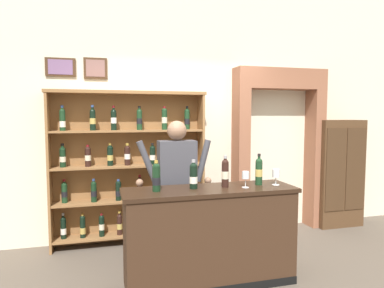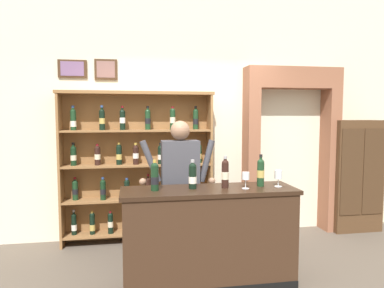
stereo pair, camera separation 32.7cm
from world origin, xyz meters
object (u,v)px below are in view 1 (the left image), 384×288
Objects in this scene: tasting_counter at (210,236)px; shopkeeper at (177,176)px; tasting_bottle_chianti at (156,177)px; side_cabinet at (336,173)px; tasting_bottle_brunello at (225,172)px; wine_glass_spare at (246,176)px; wine_glass_center at (276,174)px; tasting_bottle_bianco at (259,171)px; wine_shelf at (129,165)px; tasting_bottle_vin_santo at (194,175)px.

shopkeeper is (-0.22, 0.53, 0.53)m from tasting_counter.
tasting_bottle_chianti is (-0.32, -0.53, 0.10)m from shopkeeper.
side_cabinet is at bearing 23.32° from tasting_bottle_chianti.
tasting_bottle_brunello reaches higher than wine_glass_spare.
wine_glass_center is (0.54, -0.04, -0.03)m from tasting_bottle_brunello.
side_cabinet is 0.99× the size of shopkeeper.
side_cabinet reaches higher than tasting_counter.
tasting_bottle_chianti is 1.08m from tasting_bottle_bianco.
wine_shelf is 1.43m from tasting_bottle_vin_santo.
tasting_bottle_chianti is 1.25m from wine_glass_center.
tasting_bottle_bianco is at bearing 0.28° from tasting_bottle_vin_santo.
side_cabinet is 2.23m from wine_glass_center.
shopkeeper reaches higher than tasting_bottle_brunello.
side_cabinet is at bearing 32.64° from wine_glass_spare.
side_cabinet is 2.67m from tasting_bottle_brunello.
tasting_bottle_bianco reaches higher than wine_glass_center.
tasting_bottle_bianco is 0.21m from wine_glass_spare.
tasting_counter is 5.30× the size of tasting_bottle_bianco.
shopkeeper is 5.68× the size of tasting_bottle_vin_santo.
wine_shelf is 1.96m from wine_glass_center.
wine_shelf is 1.17× the size of tasting_counter.
wine_glass_spare is at bearing -10.20° from tasting_counter.
wine_shelf reaches higher than wine_glass_center.
tasting_bottle_chianti is at bearing -156.68° from side_cabinet.
tasting_counter is at bearing -9.38° from tasting_bottle_vin_santo.
tasting_bottle_bianco reaches higher than tasting_bottle_chianti.
shopkeeper is 0.92m from tasting_bottle_bianco.
wine_glass_spare is (0.19, -0.08, -0.03)m from tasting_bottle_brunello.
shopkeeper is at bearing -60.87° from wine_shelf.
tasting_bottle_brunello is at bearing 1.42° from tasting_bottle_chianti.
side_cabinet is at bearing 25.71° from tasting_bottle_vin_santo.
tasting_bottle_bianco reaches higher than tasting_bottle_brunello.
wine_shelf is at bearing 126.00° from wine_glass_spare.
wine_shelf is 6.79× the size of tasting_bottle_chianti.
wine_shelf is 1.58m from tasting_bottle_brunello.
tasting_bottle_brunello is (0.33, -0.01, 0.02)m from tasting_bottle_vin_santo.
wine_shelf is 12.06× the size of wine_glass_center.
tasting_bottle_vin_santo is 1.74× the size of wine_glass_spare.
tasting_counter is at bearing -174.33° from tasting_bottle_brunello.
tasting_bottle_vin_santo reaches higher than wine_glass_spare.
shopkeeper is 0.65m from tasting_bottle_brunello.
shopkeeper is at bearing 126.77° from tasting_bottle_brunello.
side_cabinet is at bearing 33.22° from tasting_bottle_bianco.
shopkeeper is (0.46, -0.83, -0.03)m from wine_shelf.
wine_glass_spare is at bearing -23.16° from tasting_bottle_brunello.
tasting_bottle_vin_santo is at bearing -154.29° from side_cabinet.
tasting_bottle_bianco is (-1.94, -1.27, 0.31)m from side_cabinet.
tasting_bottle_vin_santo is at bearing 170.62° from tasting_counter.
side_cabinet is 0.94× the size of tasting_counter.
tasting_bottle_vin_santo is at bearing 176.56° from wine_glass_center.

